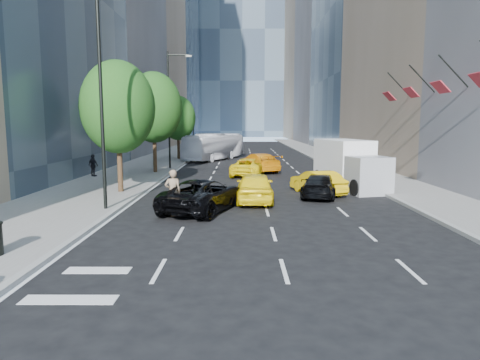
{
  "coord_description": "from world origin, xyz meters",
  "views": [
    {
      "loc": [
        -0.19,
        -15.47,
        4.08
      ],
      "look_at": [
        -0.26,
        3.15,
        1.6
      ],
      "focal_mm": 32.0,
      "sensor_mm": 36.0,
      "label": 1
    }
  ],
  "objects_px": {
    "skateboarder": "(173,195)",
    "box_truck": "(350,164)",
    "black_sedan_lincoln": "(203,195)",
    "black_sedan_mercedes": "(321,185)",
    "city_bus": "(214,147)"
  },
  "relations": [
    {
      "from": "black_sedan_lincoln",
      "to": "black_sedan_mercedes",
      "type": "relative_size",
      "value": 1.21
    },
    {
      "from": "skateboarder",
      "to": "black_sedan_lincoln",
      "type": "distance_m",
      "value": 1.71
    },
    {
      "from": "city_bus",
      "to": "black_sedan_lincoln",
      "type": "bearing_deg",
      "value": -63.82
    },
    {
      "from": "skateboarder",
      "to": "city_bus",
      "type": "bearing_deg",
      "value": -103.72
    },
    {
      "from": "skateboarder",
      "to": "black_sedan_lincoln",
      "type": "bearing_deg",
      "value": -148.64
    },
    {
      "from": "black_sedan_mercedes",
      "to": "city_bus",
      "type": "relative_size",
      "value": 0.42
    },
    {
      "from": "black_sedan_lincoln",
      "to": "black_sedan_mercedes",
      "type": "distance_m",
      "value": 7.27
    },
    {
      "from": "city_bus",
      "to": "box_truck",
      "type": "relative_size",
      "value": 1.58
    },
    {
      "from": "skateboarder",
      "to": "city_bus",
      "type": "distance_m",
      "value": 29.06
    },
    {
      "from": "black_sedan_lincoln",
      "to": "box_truck",
      "type": "height_order",
      "value": "box_truck"
    },
    {
      "from": "skateboarder",
      "to": "box_truck",
      "type": "distance_m",
      "value": 12.84
    },
    {
      "from": "black_sedan_lincoln",
      "to": "box_truck",
      "type": "xyz_separation_m",
      "value": [
        8.6,
        7.07,
        0.79
      ]
    },
    {
      "from": "black_sedan_lincoln",
      "to": "black_sedan_mercedes",
      "type": "bearing_deg",
      "value": -129.13
    },
    {
      "from": "skateboarder",
      "to": "box_truck",
      "type": "height_order",
      "value": "box_truck"
    },
    {
      "from": "black_sedan_mercedes",
      "to": "city_bus",
      "type": "distance_m",
      "value": 25.18
    }
  ]
}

